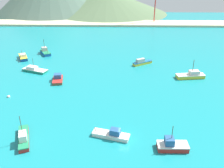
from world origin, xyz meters
name	(u,v)px	position (x,y,z in m)	size (l,w,h in m)	color
ground	(122,83)	(0.00, 30.00, -0.25)	(260.00, 280.00, 0.50)	teal
fishing_boat_0	(191,75)	(24.25, 34.57, 0.95)	(10.23, 4.34, 6.57)	gold
fishing_boat_1	(23,57)	(-41.55, 52.66, 0.85)	(6.04, 8.48, 2.64)	#14478C
fishing_boat_2	(24,138)	(-22.54, -1.30, 0.92)	(5.00, 9.18, 6.82)	red
fishing_boat_4	(58,79)	(-21.96, 30.80, 0.80)	(4.22, 7.09, 2.35)	brown
fishing_boat_5	(45,52)	(-33.93, 59.33, 0.97)	(6.68, 8.55, 6.61)	#1E5BA8
fishing_boat_7	(112,134)	(-2.78, 0.58, 0.75)	(8.94, 4.62, 2.35)	silver
fishing_boat_8	(172,145)	(10.20, -3.22, 0.96)	(6.67, 3.00, 5.94)	red
fishing_boat_9	(142,62)	(8.09, 47.23, 0.92)	(8.17, 6.09, 2.50)	gold
fishing_boat_10	(34,70)	(-32.60, 39.21, 0.69)	(10.12, 6.47, 5.12)	#198466
buoy_1	(9,97)	(-34.26, 19.01, 0.16)	(0.93, 0.93, 0.93)	silver
beach_strip	(120,23)	(0.00, 122.19, 0.60)	(247.00, 16.52, 1.20)	beige
hill_central	(108,1)	(-10.19, 166.66, 9.03)	(97.62, 97.62, 18.07)	#56704C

